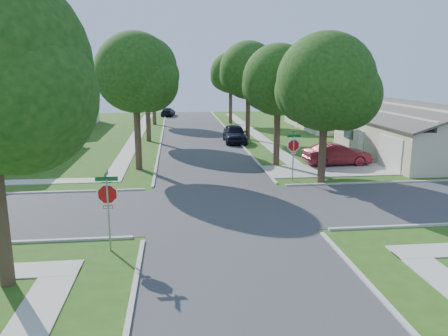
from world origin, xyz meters
TOP-DOWN VIEW (x-y plane):
  - ground at (0.00, 0.00)m, footprint 100.00×100.00m
  - road_ns at (0.00, 0.00)m, footprint 7.00×100.00m
  - sidewalk_ne at (6.10, 26.00)m, footprint 1.20×40.00m
  - sidewalk_nw at (-6.10, 26.00)m, footprint 1.20×40.00m
  - driveway at (7.90, 7.10)m, footprint 8.80×3.60m
  - stop_sign_sw at (-4.70, -4.70)m, footprint 1.05×0.80m
  - stop_sign_ne at (4.70, 4.70)m, footprint 1.05×0.80m
  - tree_e_near at (4.75, 9.01)m, footprint 4.97×4.80m
  - tree_e_mid at (4.76, 21.01)m, footprint 5.59×5.40m
  - tree_e_far at (4.75, 34.01)m, footprint 5.17×5.00m
  - tree_w_near at (-4.64, 9.01)m, footprint 5.38×5.20m
  - tree_w_mid at (-4.64, 21.01)m, footprint 5.80×5.60m
  - tree_w_far at (-4.65, 34.01)m, footprint 4.76×4.60m
  - tree_ne_corner at (6.36, 4.21)m, footprint 5.80×5.60m
  - house_ne_near at (15.99, 11.00)m, footprint 8.42×13.60m
  - house_ne_far at (15.99, 29.00)m, footprint 8.42×13.60m
  - house_nw_far at (-15.99, 32.00)m, footprint 8.42×13.60m
  - car_driveway at (8.96, 8.70)m, footprint 4.71×1.88m
  - car_curb_east at (3.20, 19.32)m, footprint 2.06×4.89m
  - car_curb_west at (-3.20, 44.19)m, footprint 2.22×4.34m

SIDE VIEW (x-z plane):
  - ground at x=0.00m, z-range 0.00..0.00m
  - road_ns at x=0.00m, z-range -0.01..0.01m
  - sidewalk_ne at x=6.10m, z-range 0.00..0.04m
  - sidewalk_nw at x=-6.10m, z-range 0.00..0.04m
  - driveway at x=7.90m, z-range 0.00..0.05m
  - car_curb_west at x=-3.20m, z-range 0.00..1.21m
  - car_driveway at x=8.96m, z-range 0.00..1.52m
  - car_curb_east at x=3.20m, z-range 0.00..1.65m
  - house_ne_near at x=15.99m, z-range -0.60..3.63m
  - house_ne_far at x=15.99m, z-range -0.60..3.63m
  - house_nw_far at x=-15.99m, z-range -0.60..3.63m
  - stop_sign_sw at x=-4.70m, z-range 0.54..3.52m
  - stop_sign_ne at x=4.70m, z-range 0.54..3.52m
  - tree_w_far at x=-4.65m, z-range 1.49..9.52m
  - tree_ne_corner at x=6.36m, z-range 1.26..9.92m
  - tree_e_near at x=4.75m, z-range 1.50..9.78m
  - tree_e_far at x=4.75m, z-range 1.62..10.34m
  - tree_w_near at x=-4.64m, z-range 1.63..10.60m
  - tree_e_mid at x=4.76m, z-range 1.64..10.86m
  - tree_w_mid at x=-4.64m, z-range 1.71..11.27m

